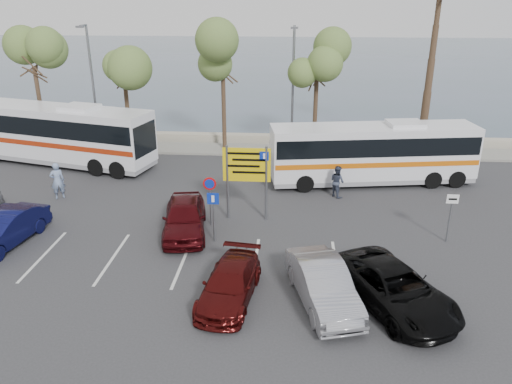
# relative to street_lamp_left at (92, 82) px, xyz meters

# --- Properties ---
(ground) EXTENTS (120.00, 120.00, 0.00)m
(ground) POSITION_rel_street_lamp_left_xyz_m (10.00, -13.52, -4.60)
(ground) COLOR #2F2F32
(ground) RESTS_ON ground
(kerb_strip) EXTENTS (44.00, 2.40, 0.15)m
(kerb_strip) POSITION_rel_street_lamp_left_xyz_m (10.00, 0.48, -4.52)
(kerb_strip) COLOR gray
(kerb_strip) RESTS_ON ground
(seawall) EXTENTS (48.00, 0.80, 0.60)m
(seawall) POSITION_rel_street_lamp_left_xyz_m (10.00, 2.48, -4.30)
(seawall) COLOR #AAA088
(seawall) RESTS_ON ground
(sea) EXTENTS (140.00, 140.00, 0.00)m
(sea) POSITION_rel_street_lamp_left_xyz_m (10.00, 46.48, -4.59)
(sea) COLOR #39525C
(sea) RESTS_ON ground
(tree_far_left) EXTENTS (3.20, 3.20, 7.60)m
(tree_far_left) POSITION_rel_street_lamp_left_xyz_m (-4.00, 0.48, 1.73)
(tree_far_left) COLOR #382619
(tree_far_left) RESTS_ON kerb_strip
(tree_left) EXTENTS (3.20, 3.20, 7.20)m
(tree_left) POSITION_rel_street_lamp_left_xyz_m (2.00, 0.48, 1.41)
(tree_left) COLOR #382619
(tree_left) RESTS_ON kerb_strip
(tree_mid) EXTENTS (3.20, 3.20, 8.00)m
(tree_mid) POSITION_rel_street_lamp_left_xyz_m (8.50, 0.48, 2.06)
(tree_mid) COLOR #382619
(tree_mid) RESTS_ON kerb_strip
(tree_right) EXTENTS (3.20, 3.20, 7.40)m
(tree_right) POSITION_rel_street_lamp_left_xyz_m (14.50, 0.48, 1.57)
(tree_right) COLOR #382619
(tree_right) RESTS_ON kerb_strip
(street_lamp_left) EXTENTS (0.45, 1.15, 8.01)m
(street_lamp_left) POSITION_rel_street_lamp_left_xyz_m (0.00, 0.00, 0.00)
(street_lamp_left) COLOR slate
(street_lamp_left) RESTS_ON kerb_strip
(street_lamp_right) EXTENTS (0.45, 1.15, 8.01)m
(street_lamp_right) POSITION_rel_street_lamp_left_xyz_m (13.00, 0.00, 0.00)
(street_lamp_right) COLOR slate
(street_lamp_right) RESTS_ON kerb_strip
(direction_sign) EXTENTS (2.20, 0.12, 3.60)m
(direction_sign) POSITION_rel_street_lamp_left_xyz_m (11.00, -10.32, -2.17)
(direction_sign) COLOR slate
(direction_sign) RESTS_ON ground
(sign_no_stop) EXTENTS (0.60, 0.08, 2.35)m
(sign_no_stop) POSITION_rel_street_lamp_left_xyz_m (9.40, -11.13, -3.02)
(sign_no_stop) COLOR slate
(sign_no_stop) RESTS_ON ground
(sign_parking) EXTENTS (0.50, 0.07, 2.25)m
(sign_parking) POSITION_rel_street_lamp_left_xyz_m (9.80, -12.73, -3.13)
(sign_parking) COLOR slate
(sign_parking) RESTS_ON ground
(sign_taxi) EXTENTS (0.50, 0.07, 2.20)m
(sign_taxi) POSITION_rel_street_lamp_left_xyz_m (19.80, -12.03, -3.18)
(sign_taxi) COLOR slate
(sign_taxi) RESTS_ON ground
(lane_markings) EXTENTS (12.02, 4.20, 0.01)m
(lane_markings) POSITION_rel_street_lamp_left_xyz_m (8.86, -14.52, -4.60)
(lane_markings) COLOR silver
(lane_markings) RESTS_ON ground
(coach_bus_left) EXTENTS (12.49, 5.64, 3.81)m
(coach_bus_left) POSITION_rel_street_lamp_left_xyz_m (-1.31, -3.02, -2.83)
(coach_bus_left) COLOR silver
(coach_bus_left) RESTS_ON ground
(coach_bus_right) EXTENTS (11.45, 4.09, 3.50)m
(coach_bus_right) POSITION_rel_street_lamp_left_xyz_m (17.50, -5.04, -2.98)
(coach_bus_right) COLOR silver
(coach_bus_right) RESTS_ON ground
(car_blue) EXTENTS (2.26, 4.61, 1.45)m
(car_blue) POSITION_rel_street_lamp_left_xyz_m (1.00, -13.72, -3.87)
(car_blue) COLOR #0D103F
(car_blue) RESTS_ON ground
(car_maroon) EXTENTS (2.21, 4.34, 1.21)m
(car_maroon) POSITION_rel_street_lamp_left_xyz_m (11.00, -17.02, -4.00)
(car_maroon) COLOR #450C0B
(car_maroon) RESTS_ON ground
(car_red) EXTENTS (2.53, 4.78, 1.55)m
(car_red) POSITION_rel_street_lamp_left_xyz_m (8.38, -12.02, -3.83)
(car_red) COLOR #43090D
(car_red) RESTS_ON ground
(suv_black) EXTENTS (4.45, 5.64, 1.42)m
(suv_black) POSITION_rel_street_lamp_left_xyz_m (16.63, -17.02, -3.89)
(suv_black) COLOR black
(suv_black) RESTS_ON ground
(car_silver_b) EXTENTS (2.71, 4.75, 1.48)m
(car_silver_b) POSITION_rel_street_lamp_left_xyz_m (14.23, -17.02, -3.86)
(car_silver_b) COLOR #96969B
(car_silver_b) RESTS_ON ground
(pedestrian_near) EXTENTS (0.84, 0.76, 1.94)m
(pedestrian_near) POSITION_rel_street_lamp_left_xyz_m (1.00, -8.52, -3.63)
(pedestrian_near) COLOR #7B90B4
(pedestrian_near) RESTS_ON ground
(pedestrian_far) EXTENTS (1.00, 1.04, 1.69)m
(pedestrian_far) POSITION_rel_street_lamp_left_xyz_m (15.45, -7.21, -3.76)
(pedestrian_far) COLOR #383F54
(pedestrian_far) RESTS_ON ground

